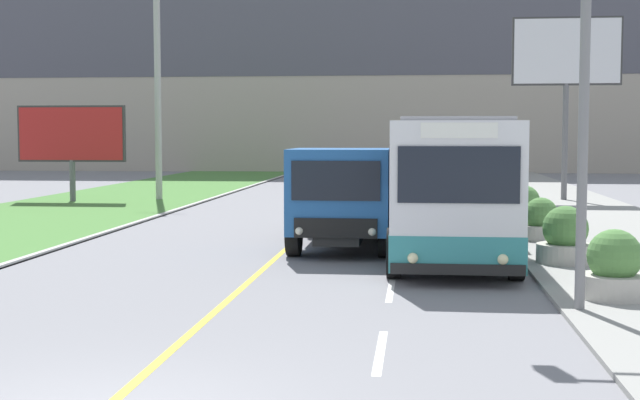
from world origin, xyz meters
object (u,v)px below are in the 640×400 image
Objects in this scene: planter_round_near at (614,268)px; planter_round_far at (524,208)px; utility_pole_far at (157,69)px; traffic_light_mast at (544,63)px; dump_truck at (344,199)px; planter_round_third at (541,222)px; city_bus at (447,184)px; planter_round_second at (565,238)px; billboard_large at (567,60)px; billboard_small at (72,136)px.

planter_round_near is 12.30m from planter_round_far.
traffic_light_mast is (12.97, -22.84, -1.62)m from utility_pole_far.
traffic_light_mast is (3.74, -7.33, 2.71)m from dump_truck.
traffic_light_mast reaches higher than planter_round_third.
dump_truck reaches higher than planter_round_near.
city_bus reaches higher than planter_round_second.
traffic_light_mast is 6.22m from planter_round_second.
planter_round_second is (4.95, -2.22, -0.64)m from dump_truck.
traffic_light_mast is at bearing -103.39° from planter_round_second.
planter_round_third is (-2.92, -14.58, -5.33)m from billboard_large.
city_bus is 6.13m from planter_round_far.
billboard_large is (4.17, 23.78, 1.94)m from traffic_light_mast.
billboard_small reaches higher than planter_round_far.
traffic_light_mast is at bearing -52.75° from billboard_small.
traffic_light_mast is (1.21, -7.81, 2.35)m from city_bus.
traffic_light_mast is 5.06× the size of planter_round_second.
billboard_large is 15.80m from planter_round_third.
planter_round_near is at bearing 36.33° from traffic_light_mast.
dump_truck reaches higher than planter_round_far.
utility_pole_far is 8.96× the size of planter_round_second.
traffic_light_mast reaches higher than planter_round_far.
city_bus is 1.06× the size of utility_pole_far.
utility_pole_far is 4.56m from billboard_small.
billboard_small is at bearing 155.38° from planter_round_far.
city_bus reaches higher than planter_round_near.
utility_pole_far is 26.31m from traffic_light_mast.
dump_truck reaches higher than planter_round_third.
billboard_large is 19.64m from planter_round_second.
traffic_light_mast is 1.36× the size of billboard_small.
utility_pole_far is 20.33m from planter_round_third.
utility_pole_far reaches higher than planter_round_third.
dump_truck is 1.51× the size of billboard_small.
planter_round_near is at bearing -89.74° from planter_round_far.
billboard_large is (17.14, 0.95, 0.31)m from utility_pole_far.
utility_pole_far is 1.44× the size of billboard_large.
billboard_small is at bearing -173.16° from billboard_large.
planter_round_second reaches higher than planter_round_near.
planter_round_near is (1.36, 1.00, -3.37)m from traffic_light_mast.
planter_round_far is (0.05, 4.10, 0.03)m from planter_round_third.
utility_pole_far reaches higher than billboard_large.
planter_round_second is 1.03× the size of planter_round_far.
utility_pole_far is 9.20× the size of planter_round_far.
utility_pole_far reaches higher than traffic_light_mast.
billboard_large is 12.09m from planter_round_far.
planter_round_near is at bearing -49.15° from billboard_small.
planter_round_far is at bearing 84.40° from traffic_light_mast.
dump_truck is at bearing -159.41° from planter_round_third.
billboard_small is (-3.25, -1.50, -2.83)m from utility_pole_far.
billboard_large reaches higher than planter_round_second.
planter_round_far is (0.09, 8.20, -0.02)m from planter_round_second.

